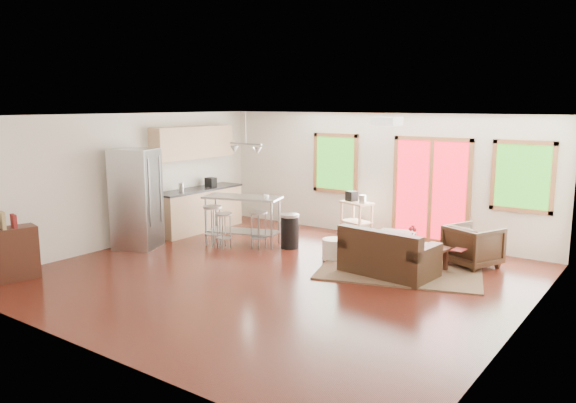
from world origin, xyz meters
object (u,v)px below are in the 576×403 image
Objects in this scene: refrigerator at (137,199)px; ottoman at (397,244)px; loveseat at (388,257)px; island at (243,211)px; coffee_table at (416,248)px; armchair at (473,244)px; kitchen_cart at (356,207)px; rug at (401,268)px.

ottoman is at bearing 5.69° from refrigerator.
island is (-3.29, 0.22, 0.35)m from loveseat.
loveseat is 1.27m from ottoman.
coffee_table is 3.56m from island.
ottoman is 0.40× the size of island.
loveseat is at bearing 76.54° from armchair.
refrigerator is (-5.01, -1.80, 0.61)m from coffee_table.
armchair is at bearing 59.00° from loveseat.
kitchen_cart is at bearing 136.03° from loveseat.
island reaches higher than rug.
loveseat reaches higher than ottoman.
rug is 2.36× the size of coffee_table.
loveseat is 3.32m from island.
coffee_table is 0.68× the size of island.
armchair reaches higher than coffee_table.
armchair is at bearing 44.22° from coffee_table.
rug is at bearing 89.69° from loveseat.
rug is 2.33m from kitchen_cart.
island is at bearing 37.38° from armchair.
coffee_table is 5.36m from refrigerator.
coffee_table is at bearing 6.38° from island.
loveseat is 1.39× the size of coffee_table.
loveseat is 1.58× the size of kitchen_cart.
ottoman reaches higher than coffee_table.
island is (-3.33, -0.22, 0.65)m from rug.
rug is 5.17m from refrigerator.
refrigerator is at bearing 46.44° from armchair.
armchair reaches higher than ottoman.
rug is 3.40m from island.
loveseat is at bearing -3.78° from island.
rug is 3.31× the size of armchair.
kitchen_cart reaches higher than rug.
island reaches higher than armchair.
refrigerator reaches higher than loveseat.
rug is 0.54m from loveseat.
island is at bearing -173.62° from coffee_table.
refrigerator is 1.96× the size of kitchen_cart.
refrigerator is 2.07m from island.
armchair reaches higher than rug.
loveseat is 2.40× the size of ottoman.
kitchen_cart is (-1.65, 1.91, 0.36)m from loveseat.
loveseat is 0.95× the size of island.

